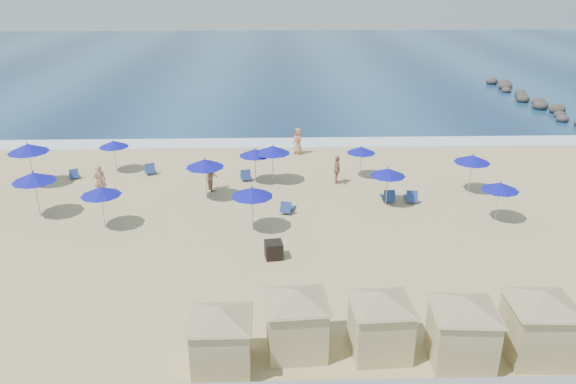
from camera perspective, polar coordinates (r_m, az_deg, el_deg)
The scene contains 32 objects.
ground at distance 28.05m, azimuth 1.02°, elevation -4.35°, with size 160.00×160.00×0.00m, color tan.
ocean at distance 81.07m, azimuth -0.82°, elevation 13.18°, with size 160.00×80.00×0.06m, color navy.
surf_line at distance 42.48m, azimuth 0.05°, elevation 5.01°, with size 160.00×2.50×0.08m, color white.
rock_jetty at distance 57.31m, azimuth 24.74°, elevation 7.81°, with size 2.56×26.66×0.96m.
trash_bin at distance 25.77m, azimuth -1.46°, elevation -5.90°, with size 0.78×0.78×0.78m, color black.
cabana_0 at distance 18.84m, azimuth -6.83°, elevation -13.76°, with size 4.12×4.12×2.58m.
cabana_1 at distance 19.45m, azimuth 0.85°, elevation -12.12°, with size 4.26×4.26×2.68m.
cabana_2 at distance 19.65m, azimuth 9.42°, elevation -12.19°, with size 4.16×4.16×2.62m.
cabana_3 at distance 19.85m, azimuth 17.41°, elevation -12.42°, with size 4.32×4.32×2.72m.
cabana_4 at distance 20.94m, azimuth 24.31°, elevation -11.40°, with size 4.45×4.45×2.79m.
umbrella_0 at distance 36.91m, azimuth -24.90°, elevation 4.07°, with size 2.40×2.40×2.74m.
umbrella_1 at distance 32.12m, azimuth -24.43°, elevation 1.40°, with size 2.25×2.25×2.56m.
umbrella_2 at distance 37.73m, azimuth -17.30°, elevation 4.70°, with size 1.89×1.89×2.15m.
umbrella_3 at distance 29.53m, azimuth -18.51°, elevation 0.08°, with size 2.02×2.02×2.30m.
umbrella_4 at distance 34.17m, azimuth -3.36°, elevation 4.05°, with size 1.97×1.97×2.24m.
umbrella_5 at distance 31.91m, azimuth -8.44°, elevation 2.91°, with size 2.17×2.17×2.47m.
umbrella_6 at distance 27.75m, azimuth -3.66°, elevation -0.01°, with size 2.10×2.10×2.39m.
umbrella_7 at distance 34.04m, azimuth -1.58°, elevation 4.34°, with size 2.15×2.15×2.45m.
umbrella_8 at distance 31.25m, azimuth 10.12°, elevation 2.00°, with size 1.97×1.97×2.24m.
umbrella_9 at distance 35.37m, azimuth 7.45°, elevation 4.27°, with size 1.81×1.81×2.06m.
umbrella_10 at distance 34.27m, azimuth 18.23°, elevation 3.22°, with size 2.09×2.09×2.38m.
umbrella_11 at distance 30.84m, azimuth 20.75°, elevation 0.53°, with size 1.94×1.94×2.20m.
beach_chair_0 at distance 37.90m, azimuth -20.93°, elevation 1.69°, with size 0.98×1.33×0.67m.
beach_chair_1 at distance 37.27m, azimuth -13.89°, elevation 2.26°, with size 1.02×1.52×0.77m.
beach_chair_2 at distance 35.22m, azimuth -4.36°, elevation 1.69°, with size 0.76×1.42×0.75m.
beach_chair_3 at distance 30.46m, azimuth -0.07°, elevation -1.60°, with size 0.94×1.42×0.72m.
beach_chair_4 at distance 32.43m, azimuth 10.13°, elevation -0.43°, with size 0.64×1.40×0.76m.
beach_chair_5 at distance 32.61m, azimuth 12.39°, elevation -0.48°, with size 0.76×1.45×0.77m.
beachgoer_0 at distance 34.08m, azimuth -18.56°, elevation 1.07°, with size 0.69×0.45×1.88m, color #A9735E.
beachgoer_1 at distance 33.61m, azimuth -7.79°, elevation 1.65°, with size 0.85×0.67×1.76m, color #A9735E.
beachgoer_2 at distance 34.41m, azimuth 5.01°, elevation 2.27°, with size 1.03×0.43×1.77m, color #A9735E.
beachgoer_3 at distance 39.84m, azimuth 1.00°, elevation 5.21°, with size 0.92×0.60×1.88m, color #A9735E.
Camera 1 is at (-1.24, -25.11, 12.44)m, focal length 35.00 mm.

